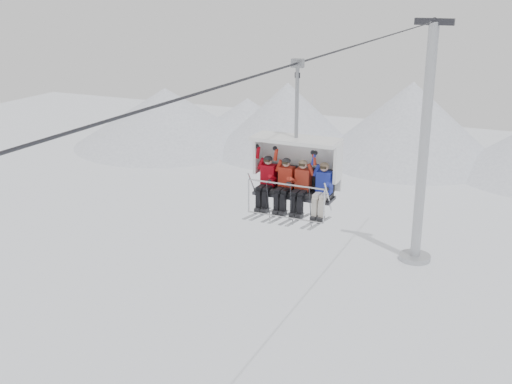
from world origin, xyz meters
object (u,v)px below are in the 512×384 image
at_px(lift_tower_right, 423,163).
at_px(skier_far_left, 267,181).
at_px(chairlift_carrier, 297,164).
at_px(skier_center_right, 301,185).
at_px(skier_far_right, 323,188).
at_px(skier_center_left, 285,183).

height_order(lift_tower_right, skier_far_left, lift_tower_right).
bearing_deg(lift_tower_right, chairlift_carrier, -90.00).
height_order(lift_tower_right, skier_center_right, lift_tower_right).
bearing_deg(lift_tower_right, skier_far_right, -87.60).
relative_size(lift_tower_right, skier_center_left, 7.99).
height_order(skier_center_right, skier_far_right, same).
distance_m(chairlift_carrier, skier_far_left, 0.92).
height_order(lift_tower_right, chairlift_carrier, lift_tower_right).
bearing_deg(chairlift_carrier, lift_tower_right, 90.00).
relative_size(chairlift_carrier, skier_center_left, 2.36).
xyz_separation_m(chairlift_carrier, skier_far_right, (0.83, -0.30, -0.46)).
relative_size(chairlift_carrier, skier_far_right, 2.36).
relative_size(chairlift_carrier, skier_center_right, 2.36).
bearing_deg(lift_tower_right, skier_center_left, -90.65).
bearing_deg(skier_center_left, skier_center_right, 0.00).
xyz_separation_m(skier_far_left, skier_far_right, (1.57, 0.00, 0.00)).
bearing_deg(chairlift_carrier, skier_far_right, -20.23).
bearing_deg(skier_center_right, lift_tower_right, 90.71).
xyz_separation_m(skier_center_right, skier_far_right, (0.58, 0.00, 0.00)).
xyz_separation_m(skier_far_left, skier_center_right, (0.98, 0.00, 0.00)).
distance_m(skier_center_right, skier_far_right, 0.58).
bearing_deg(skier_far_left, skier_far_right, 0.00).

